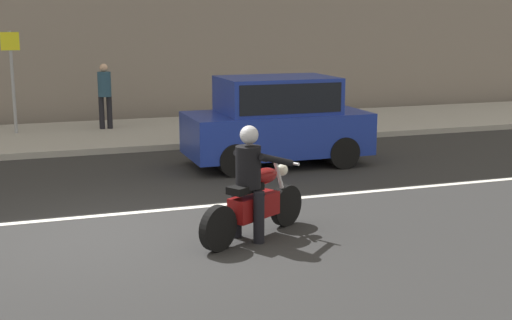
{
  "coord_description": "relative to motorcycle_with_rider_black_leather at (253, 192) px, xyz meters",
  "views": [
    {
      "loc": [
        -1.07,
        -9.37,
        2.93
      ],
      "look_at": [
        1.84,
        -0.93,
        1.1
      ],
      "focal_mm": 48.18,
      "sensor_mm": 36.0,
      "label": 1
    }
  ],
  "objects": [
    {
      "name": "pedestrian_bystander",
      "position": [
        -0.83,
        9.46,
        0.48
      ],
      "size": [
        0.34,
        0.34,
        1.68
      ],
      "color": "black",
      "rests_on": "sidewalk_slab"
    },
    {
      "name": "street_sign_post",
      "position": [
        -3.05,
        9.49,
        1.03
      ],
      "size": [
        0.44,
        0.08,
        2.52
      ],
      "color": "gray",
      "rests_on": "sidewalk_slab"
    },
    {
      "name": "lane_marking_stripe",
      "position": [
        -2.27,
        1.76,
        -0.64
      ],
      "size": [
        18.0,
        0.14,
        0.01
      ],
      "primitive_type": "cube",
      "color": "silver",
      "rests_on": "ground_plane"
    },
    {
      "name": "parked_hatchback_cobalt_blue",
      "position": [
        2.0,
        4.41,
        0.29
      ],
      "size": [
        3.66,
        1.76,
        1.8
      ],
      "color": "navy",
      "rests_on": "ground_plane"
    },
    {
      "name": "motorcycle_with_rider_black_leather",
      "position": [
        0.0,
        0.0,
        0.0
      ],
      "size": [
        1.8,
        1.17,
        1.56
      ],
      "color": "black",
      "rests_on": "ground_plane"
    },
    {
      "name": "sidewalk_slab",
      "position": [
        -1.82,
        8.86,
        -0.57
      ],
      "size": [
        40.0,
        4.4,
        0.14
      ],
      "primitive_type": "cube",
      "color": "#99968E",
      "rests_on": "ground_plane"
    },
    {
      "name": "ground_plane",
      "position": [
        -1.82,
        0.86,
        -0.64
      ],
      "size": [
        80.0,
        80.0,
        0.0
      ],
      "primitive_type": "plane",
      "color": "#272727"
    }
  ]
}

